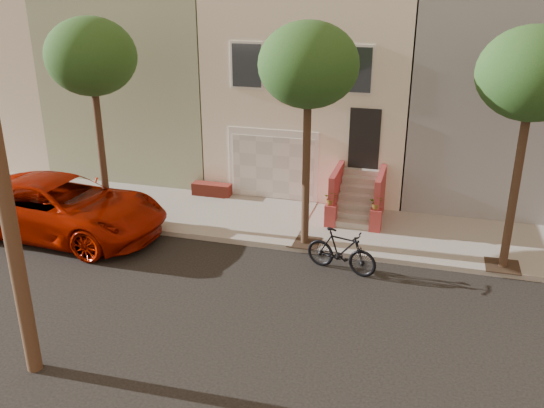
# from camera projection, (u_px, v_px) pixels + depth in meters

# --- Properties ---
(ground) EXTENTS (90.00, 90.00, 0.00)m
(ground) POSITION_uv_depth(u_px,v_px,m) (228.00, 309.00, 13.90)
(ground) COLOR black
(ground) RESTS_ON ground
(sidewalk) EXTENTS (40.00, 3.70, 0.15)m
(sidewalk) POSITION_uv_depth(u_px,v_px,m) (284.00, 223.00, 18.67)
(sidewalk) COLOR gray
(sidewalk) RESTS_ON ground
(house_row) EXTENTS (33.10, 11.70, 7.00)m
(house_row) POSITION_uv_depth(u_px,v_px,m) (323.00, 82.00, 22.60)
(house_row) COLOR beige
(house_row) RESTS_ON sidewalk
(tree_left) EXTENTS (2.70, 2.57, 6.30)m
(tree_left) POSITION_uv_depth(u_px,v_px,m) (91.00, 58.00, 16.89)
(tree_left) COLOR #2D2116
(tree_left) RESTS_ON sidewalk
(tree_mid) EXTENTS (2.70, 2.57, 6.30)m
(tree_mid) POSITION_uv_depth(u_px,v_px,m) (308.00, 67.00, 15.23)
(tree_mid) COLOR #2D2116
(tree_mid) RESTS_ON sidewalk
(tree_right) EXTENTS (2.70, 2.57, 6.30)m
(tree_right) POSITION_uv_depth(u_px,v_px,m) (533.00, 75.00, 13.83)
(tree_right) COLOR #2D2116
(tree_right) RESTS_ON sidewalk
(pickup_truck) EXTENTS (6.68, 3.40, 1.81)m
(pickup_truck) POSITION_uv_depth(u_px,v_px,m) (62.00, 207.00, 17.68)
(pickup_truck) COLOR #941100
(pickup_truck) RESTS_ON ground
(motorcycle) EXTENTS (2.09, 1.07, 1.21)m
(motorcycle) POSITION_uv_depth(u_px,v_px,m) (341.00, 251.00, 15.51)
(motorcycle) COLOR black
(motorcycle) RESTS_ON ground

